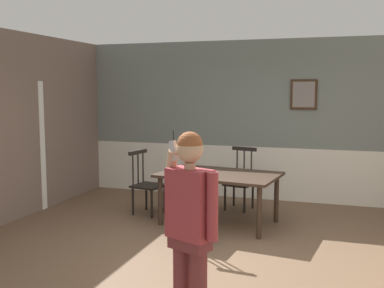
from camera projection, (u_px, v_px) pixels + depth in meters
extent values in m
plane|color=brown|center=(215.00, 257.00, 5.47)|extent=(7.32, 7.32, 0.00)
cube|color=slate|center=(262.00, 94.00, 8.19)|extent=(6.65, 0.12, 1.89)
cube|color=silver|center=(261.00, 172.00, 8.37)|extent=(6.65, 0.14, 0.94)
cube|color=silver|center=(261.00, 147.00, 8.28)|extent=(6.65, 0.05, 0.06)
cube|color=#382314|center=(304.00, 94.00, 7.90)|extent=(0.45, 0.03, 0.52)
cube|color=gray|center=(304.00, 94.00, 7.88)|extent=(0.37, 0.01, 0.44)
cube|color=white|center=(41.00, 146.00, 7.54)|extent=(0.06, 0.12, 2.10)
cube|color=#38281E|center=(219.00, 175.00, 6.75)|extent=(1.81, 1.27, 0.04)
cylinder|color=#38281E|center=(160.00, 201.00, 6.73)|extent=(0.07, 0.07, 0.71)
cylinder|color=#38281E|center=(259.00, 212.00, 6.09)|extent=(0.07, 0.07, 0.71)
cylinder|color=#38281E|center=(186.00, 189.00, 7.50)|extent=(0.07, 0.07, 0.71)
cylinder|color=#38281E|center=(276.00, 199.00, 6.87)|extent=(0.07, 0.07, 0.71)
cube|color=black|center=(149.00, 186.00, 7.29)|extent=(0.53, 0.53, 0.03)
cube|color=black|center=(138.00, 152.00, 7.33)|extent=(0.13, 0.44, 0.06)
cylinder|color=black|center=(143.00, 166.00, 7.47)|extent=(0.02, 0.02, 0.54)
cylinder|color=black|center=(138.00, 167.00, 7.36)|extent=(0.02, 0.02, 0.54)
cylinder|color=black|center=(133.00, 168.00, 7.24)|extent=(0.02, 0.02, 0.54)
cylinder|color=black|center=(164.00, 199.00, 7.39)|extent=(0.04, 0.04, 0.44)
cylinder|color=black|center=(152.00, 204.00, 7.08)|extent=(0.04, 0.04, 0.44)
cylinder|color=black|center=(146.00, 197.00, 7.56)|extent=(0.04, 0.04, 0.44)
cylinder|color=black|center=(133.00, 201.00, 7.25)|extent=(0.04, 0.04, 0.44)
cube|color=#2D2319|center=(194.00, 206.00, 5.99)|extent=(0.45, 0.45, 0.03)
cube|color=#2D2319|center=(188.00, 172.00, 5.77)|extent=(0.42, 0.08, 0.06)
cylinder|color=#2D2319|center=(179.00, 188.00, 5.84)|extent=(0.02, 0.02, 0.49)
cylinder|color=#2D2319|center=(188.00, 189.00, 5.79)|extent=(0.02, 0.02, 0.49)
cylinder|color=#2D2319|center=(197.00, 190.00, 5.74)|extent=(0.02, 0.02, 0.49)
cylinder|color=#2D2319|center=(187.00, 219.00, 6.24)|extent=(0.04, 0.04, 0.45)
cylinder|color=#2D2319|center=(210.00, 222.00, 6.11)|extent=(0.04, 0.04, 0.45)
cylinder|color=#2D2319|center=(177.00, 226.00, 5.93)|extent=(0.04, 0.04, 0.45)
cylinder|color=#2D2319|center=(201.00, 229.00, 5.80)|extent=(0.04, 0.04, 0.45)
cube|color=black|center=(239.00, 184.00, 7.58)|extent=(0.51, 0.51, 0.03)
cube|color=black|center=(244.00, 149.00, 7.68)|extent=(0.43, 0.13, 0.06)
cylinder|color=black|center=(251.00, 165.00, 7.65)|extent=(0.02, 0.02, 0.57)
cylinder|color=black|center=(244.00, 164.00, 7.71)|extent=(0.02, 0.02, 0.57)
cylinder|color=black|center=(237.00, 163.00, 7.78)|extent=(0.02, 0.02, 0.57)
cylinder|color=black|center=(244.00, 200.00, 7.37)|extent=(0.04, 0.04, 0.41)
cylinder|color=black|center=(225.00, 198.00, 7.54)|extent=(0.04, 0.04, 0.41)
cylinder|color=black|center=(253.00, 196.00, 7.67)|extent=(0.04, 0.04, 0.41)
cylinder|color=black|center=(234.00, 194.00, 7.84)|extent=(0.04, 0.04, 0.41)
cylinder|color=brown|center=(198.00, 288.00, 3.68)|extent=(0.14, 0.14, 0.79)
cylinder|color=brown|center=(182.00, 282.00, 3.80)|extent=(0.14, 0.14, 0.79)
cube|color=brown|center=(190.00, 242.00, 3.70)|extent=(0.37, 0.29, 0.12)
cube|color=#993338|center=(190.00, 204.00, 3.66)|extent=(0.41, 0.32, 0.56)
cylinder|color=#993338|center=(212.00, 207.00, 3.51)|extent=(0.09, 0.09, 0.53)
cylinder|color=tan|center=(172.00, 160.00, 3.72)|extent=(0.15, 0.16, 0.19)
cylinder|color=tan|center=(190.00, 166.00, 3.62)|extent=(0.09, 0.09, 0.05)
sphere|color=tan|center=(190.00, 149.00, 3.61)|extent=(0.21, 0.21, 0.21)
sphere|color=brown|center=(190.00, 144.00, 3.60)|extent=(0.20, 0.20, 0.20)
cube|color=#B7B7BC|center=(173.00, 151.00, 3.68)|extent=(0.08, 0.06, 0.17)
cylinder|color=black|center=(173.00, 136.00, 3.67)|extent=(0.01, 0.01, 0.08)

